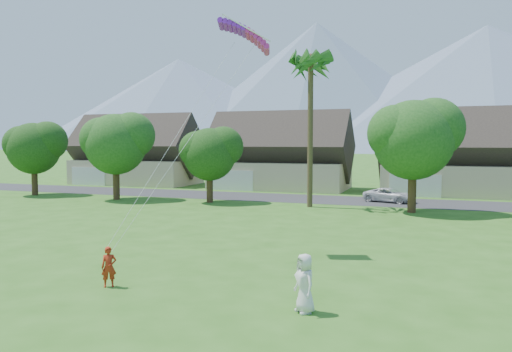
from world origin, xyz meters
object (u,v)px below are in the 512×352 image
at_px(kite_flyer, 109,267).
at_px(parafoil_kite, 246,33).
at_px(parked_car, 389,195).
at_px(watcher, 305,283).

relative_size(kite_flyer, parafoil_kite, 0.50).
xyz_separation_m(parked_car, parafoil_kite, (-4.99, -22.26, 9.98)).
height_order(kite_flyer, watcher, watcher).
bearing_deg(watcher, parafoil_kite, 168.40).
bearing_deg(parked_car, kite_flyer, -177.38).
height_order(parked_car, parafoil_kite, parafoil_kite).
relative_size(parked_car, parafoil_kite, 1.50).
xyz_separation_m(watcher, parafoil_kite, (-4.98, 7.92, 9.67)).
bearing_deg(parked_car, parafoil_kite, -175.99).
relative_size(watcher, parked_car, 0.42).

